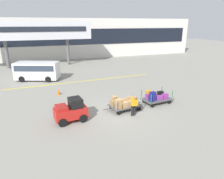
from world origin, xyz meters
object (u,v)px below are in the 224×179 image
object	(u,v)px
baggage_tug	(71,111)
baggage_cart_lead	(123,103)
baggage_handler	(134,105)
safety_cone_near	(58,92)
baggage_cart_middle	(156,97)
shuttle_van	(37,70)

from	to	relation	value
baggage_tug	baggage_cart_lead	bearing A→B (deg)	6.95
baggage_tug	baggage_handler	bearing A→B (deg)	-9.54
baggage_cart_lead	safety_cone_near	distance (m)	6.80
baggage_cart_middle	safety_cone_near	distance (m)	8.80
baggage_cart_lead	shuttle_van	bearing A→B (deg)	117.83
shuttle_van	safety_cone_near	distance (m)	6.30
baggage_cart_middle	safety_cone_near	size ratio (longest dim) A/B	5.57
baggage_cart_middle	safety_cone_near	world-z (taller)	baggage_cart_middle
baggage_handler	safety_cone_near	distance (m)	7.95
baggage_cart_lead	baggage_handler	bearing A→B (deg)	-77.00
baggage_tug	shuttle_van	size ratio (longest dim) A/B	0.43
baggage_handler	shuttle_van	size ratio (longest dim) A/B	0.30
baggage_cart_middle	shuttle_van	size ratio (longest dim) A/B	0.59
baggage_handler	shuttle_van	world-z (taller)	shuttle_van
baggage_cart_lead	baggage_cart_middle	distance (m)	3.05
baggage_handler	baggage_tug	bearing A→B (deg)	170.46
baggage_cart_lead	safety_cone_near	bearing A→B (deg)	128.81
baggage_cart_middle	shuttle_van	world-z (taller)	shuttle_van
baggage_cart_middle	safety_cone_near	bearing A→B (deg)	145.87
baggage_cart_middle	baggage_tug	bearing A→B (deg)	-173.13
baggage_tug	baggage_handler	distance (m)	4.34
baggage_cart_lead	baggage_cart_middle	size ratio (longest dim) A/B	1.00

